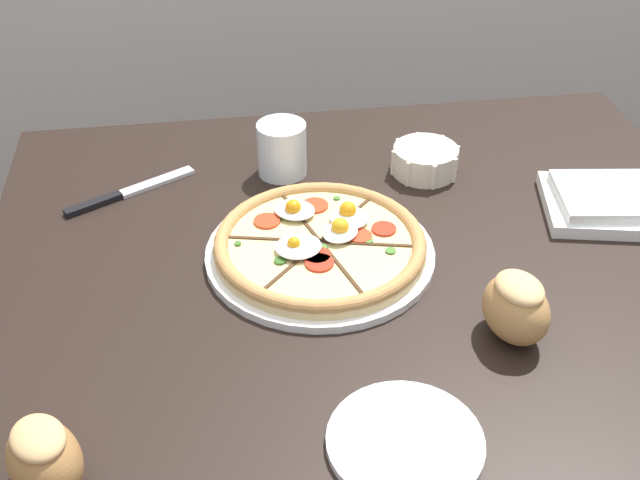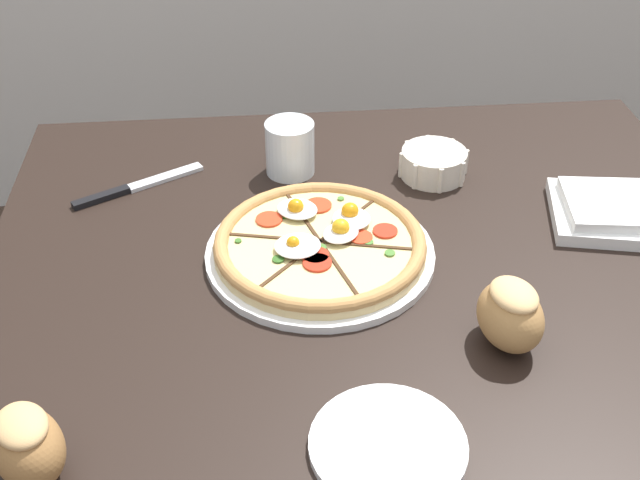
{
  "view_description": "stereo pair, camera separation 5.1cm",
  "coord_description": "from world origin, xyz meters",
  "px_view_note": "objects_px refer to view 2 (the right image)",
  "views": [
    {
      "loc": [
        -0.21,
        -0.89,
        1.46
      ],
      "look_at": [
        -0.08,
        0.02,
        0.8
      ],
      "focal_mm": 45.0,
      "sensor_mm": 36.0,
      "label": 1
    },
    {
      "loc": [
        -0.16,
        -0.9,
        1.46
      ],
      "look_at": [
        -0.08,
        0.02,
        0.8
      ],
      "focal_mm": 45.0,
      "sensor_mm": 36.0,
      "label": 2
    }
  ],
  "objects_px": {
    "knife_main": "(137,186)",
    "napkin_folded": "(616,211)",
    "ramekin_bowl": "(434,163)",
    "dining_table": "(370,319)",
    "bread_piece_mid": "(27,445)",
    "water_glass": "(290,151)",
    "side_saucer": "(388,445)",
    "pizza": "(320,246)",
    "bread_piece_near": "(511,314)"
  },
  "relations": [
    {
      "from": "ramekin_bowl",
      "to": "knife_main",
      "type": "distance_m",
      "value": 0.49
    },
    {
      "from": "ramekin_bowl",
      "to": "side_saucer",
      "type": "xyz_separation_m",
      "value": [
        -0.17,
        -0.56,
        -0.02
      ]
    },
    {
      "from": "bread_piece_mid",
      "to": "side_saucer",
      "type": "xyz_separation_m",
      "value": [
        0.38,
        -0.0,
        -0.04
      ]
    },
    {
      "from": "pizza",
      "to": "bread_piece_near",
      "type": "height_order",
      "value": "bread_piece_near"
    },
    {
      "from": "napkin_folded",
      "to": "water_glass",
      "type": "distance_m",
      "value": 0.52
    },
    {
      "from": "water_glass",
      "to": "side_saucer",
      "type": "bearing_deg",
      "value": -83.33
    },
    {
      "from": "ramekin_bowl",
      "to": "bread_piece_mid",
      "type": "xyz_separation_m",
      "value": [
        -0.54,
        -0.55,
        0.02
      ]
    },
    {
      "from": "water_glass",
      "to": "side_saucer",
      "type": "xyz_separation_m",
      "value": [
        0.07,
        -0.59,
        -0.03
      ]
    },
    {
      "from": "pizza",
      "to": "napkin_folded",
      "type": "relative_size",
      "value": 1.5
    },
    {
      "from": "bread_piece_near",
      "to": "water_glass",
      "type": "relative_size",
      "value": 1.29
    },
    {
      "from": "side_saucer",
      "to": "bread_piece_mid",
      "type": "bearing_deg",
      "value": 179.6
    },
    {
      "from": "bread_piece_near",
      "to": "water_glass",
      "type": "height_order",
      "value": "same"
    },
    {
      "from": "dining_table",
      "to": "knife_main",
      "type": "bearing_deg",
      "value": 147.24
    },
    {
      "from": "ramekin_bowl",
      "to": "side_saucer",
      "type": "height_order",
      "value": "ramekin_bowl"
    },
    {
      "from": "ramekin_bowl",
      "to": "side_saucer",
      "type": "bearing_deg",
      "value": -106.59
    },
    {
      "from": "bread_piece_mid",
      "to": "knife_main",
      "type": "bearing_deg",
      "value": 84.27
    },
    {
      "from": "dining_table",
      "to": "ramekin_bowl",
      "type": "xyz_separation_m",
      "value": [
        0.13,
        0.22,
        0.14
      ]
    },
    {
      "from": "bread_piece_mid",
      "to": "knife_main",
      "type": "distance_m",
      "value": 0.56
    },
    {
      "from": "pizza",
      "to": "bread_piece_mid",
      "type": "height_order",
      "value": "bread_piece_mid"
    },
    {
      "from": "dining_table",
      "to": "bread_piece_mid",
      "type": "distance_m",
      "value": 0.55
    },
    {
      "from": "bread_piece_near",
      "to": "side_saucer",
      "type": "xyz_separation_m",
      "value": [
        -0.18,
        -0.15,
        -0.04
      ]
    },
    {
      "from": "ramekin_bowl",
      "to": "water_glass",
      "type": "bearing_deg",
      "value": 171.67
    },
    {
      "from": "dining_table",
      "to": "pizza",
      "type": "xyz_separation_m",
      "value": [
        -0.07,
        0.02,
        0.13
      ]
    },
    {
      "from": "ramekin_bowl",
      "to": "knife_main",
      "type": "xyz_separation_m",
      "value": [
        -0.49,
        0.01,
        -0.02
      ]
    },
    {
      "from": "knife_main",
      "to": "water_glass",
      "type": "relative_size",
      "value": 2.28
    },
    {
      "from": "pizza",
      "to": "water_glass",
      "type": "height_order",
      "value": "water_glass"
    },
    {
      "from": "bread_piece_near",
      "to": "knife_main",
      "type": "bearing_deg",
      "value": 140.42
    },
    {
      "from": "bread_piece_near",
      "to": "bread_piece_mid",
      "type": "height_order",
      "value": "bread_piece_near"
    },
    {
      "from": "bread_piece_near",
      "to": "side_saucer",
      "type": "height_order",
      "value": "bread_piece_near"
    },
    {
      "from": "bread_piece_near",
      "to": "side_saucer",
      "type": "bearing_deg",
      "value": -138.96
    },
    {
      "from": "water_glass",
      "to": "napkin_folded",
      "type": "bearing_deg",
      "value": -21.29
    },
    {
      "from": "ramekin_bowl",
      "to": "bread_piece_mid",
      "type": "relative_size",
      "value": 0.98
    },
    {
      "from": "pizza",
      "to": "napkin_folded",
      "type": "xyz_separation_m",
      "value": [
        0.46,
        0.05,
        -0.0
      ]
    },
    {
      "from": "bread_piece_near",
      "to": "ramekin_bowl",
      "type": "bearing_deg",
      "value": 91.3
    },
    {
      "from": "bread_piece_near",
      "to": "water_glass",
      "type": "xyz_separation_m",
      "value": [
        -0.24,
        0.44,
        -0.01
      ]
    },
    {
      "from": "pizza",
      "to": "side_saucer",
      "type": "bearing_deg",
      "value": -83.29
    },
    {
      "from": "dining_table",
      "to": "bread_piece_mid",
      "type": "height_order",
      "value": "bread_piece_mid"
    },
    {
      "from": "dining_table",
      "to": "ramekin_bowl",
      "type": "distance_m",
      "value": 0.29
    },
    {
      "from": "napkin_folded",
      "to": "side_saucer",
      "type": "height_order",
      "value": "napkin_folded"
    },
    {
      "from": "napkin_folded",
      "to": "bread_piece_near",
      "type": "bearing_deg",
      "value": -133.97
    },
    {
      "from": "pizza",
      "to": "water_glass",
      "type": "bearing_deg",
      "value": 96.62
    },
    {
      "from": "napkin_folded",
      "to": "bread_piece_mid",
      "type": "xyz_separation_m",
      "value": [
        -0.79,
        -0.4,
        0.03
      ]
    },
    {
      "from": "knife_main",
      "to": "napkin_folded",
      "type": "bearing_deg",
      "value": -41.15
    },
    {
      "from": "ramekin_bowl",
      "to": "napkin_folded",
      "type": "relative_size",
      "value": 0.53
    },
    {
      "from": "pizza",
      "to": "dining_table",
      "type": "bearing_deg",
      "value": -13.37
    },
    {
      "from": "side_saucer",
      "to": "knife_main",
      "type": "bearing_deg",
      "value": 119.68
    },
    {
      "from": "dining_table",
      "to": "water_glass",
      "type": "bearing_deg",
      "value": 111.77
    },
    {
      "from": "pizza",
      "to": "ramekin_bowl",
      "type": "bearing_deg",
      "value": 44.64
    },
    {
      "from": "ramekin_bowl",
      "to": "water_glass",
      "type": "distance_m",
      "value": 0.24
    },
    {
      "from": "ramekin_bowl",
      "to": "knife_main",
      "type": "relative_size",
      "value": 0.57
    }
  ]
}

